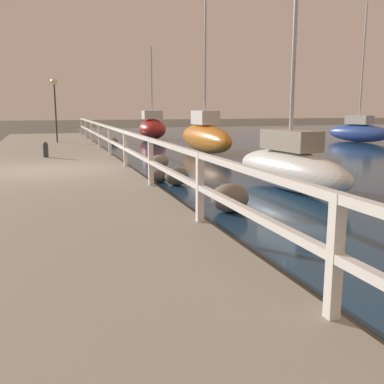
{
  "coord_description": "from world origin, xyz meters",
  "views": [
    {
      "loc": [
        0.03,
        -12.54,
        1.9
      ],
      "look_at": [
        3.24,
        -2.54,
        -0.08
      ],
      "focal_mm": 42.0,
      "sensor_mm": 36.0,
      "label": 1
    }
  ],
  "objects": [
    {
      "name": "ground_plane",
      "position": [
        0.0,
        0.0,
        0.0
      ],
      "size": [
        120.0,
        120.0,
        0.0
      ],
      "primitive_type": "plane",
      "color": "#4C473D"
    },
    {
      "name": "dock_walkway",
      "position": [
        0.0,
        0.0,
        0.13
      ],
      "size": [
        4.39,
        36.0,
        0.26
      ],
      "color": "gray",
      "rests_on": "ground"
    },
    {
      "name": "railing",
      "position": [
        2.09,
        -0.0,
        0.95
      ],
      "size": [
        0.1,
        32.5,
        1.01
      ],
      "color": "white",
      "rests_on": "dock_walkway"
    },
    {
      "name": "boulder_upstream",
      "position": [
        3.35,
        11.32,
        0.16
      ],
      "size": [
        0.44,
        0.4,
        0.33
      ],
      "color": "slate",
      "rests_on": "ground"
    },
    {
      "name": "boulder_water_edge",
      "position": [
        3.03,
        -1.97,
        0.22
      ],
      "size": [
        0.59,
        0.53,
        0.44
      ],
      "color": "#666056",
      "rests_on": "ground"
    },
    {
      "name": "boulder_mid_strip",
      "position": [
        3.16,
        -5.05,
        0.26
      ],
      "size": [
        0.71,
        0.64,
        0.53
      ],
      "color": "slate",
      "rests_on": "ground"
    },
    {
      "name": "boulder_near_dock",
      "position": [
        3.42,
        1.37,
        0.21
      ],
      "size": [
        0.56,
        0.51,
        0.42
      ],
      "color": "gray",
      "rests_on": "ground"
    },
    {
      "name": "boulder_downstream",
      "position": [
        2.74,
        -1.38,
        0.19
      ],
      "size": [
        0.5,
        0.45,
        0.38
      ],
      "color": "#666056",
      "rests_on": "ground"
    },
    {
      "name": "mooring_bollard",
      "position": [
        -0.05,
        3.28,
        0.52
      ],
      "size": [
        0.17,
        0.17,
        0.52
      ],
      "color": "#333338",
      "rests_on": "dock_walkway"
    },
    {
      "name": "dock_lamp",
      "position": [
        0.48,
        9.96,
        2.58
      ],
      "size": [
        0.29,
        0.29,
        2.99
      ],
      "color": "#2D2D33",
      "rests_on": "dock_walkway"
    },
    {
      "name": "sailboat_red",
      "position": [
        6.16,
        14.43,
        0.71
      ],
      "size": [
        1.73,
        3.1,
        5.44
      ],
      "rotation": [
        0.0,
        0.0,
        -0.05
      ],
      "color": "red",
      "rests_on": "water_surface"
    },
    {
      "name": "sailboat_orange",
      "position": [
        6.48,
        5.73,
        0.7
      ],
      "size": [
        1.22,
        5.79,
        7.31
      ],
      "rotation": [
        0.0,
        0.0,
        -0.02
      ],
      "color": "orange",
      "rests_on": "water_surface"
    },
    {
      "name": "sailboat_white",
      "position": [
        5.32,
        -3.44,
        0.6
      ],
      "size": [
        1.34,
        4.09,
        6.98
      ],
      "rotation": [
        0.0,
        0.0,
        0.11
      ],
      "color": "white",
      "rests_on": "water_surface"
    },
    {
      "name": "sailboat_blue",
      "position": [
        16.67,
        8.73,
        0.62
      ],
      "size": [
        2.05,
        4.2,
        7.43
      ],
      "rotation": [
        0.0,
        0.0,
        0.26
      ],
      "color": "#2D4C9E",
      "rests_on": "water_surface"
    }
  ]
}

